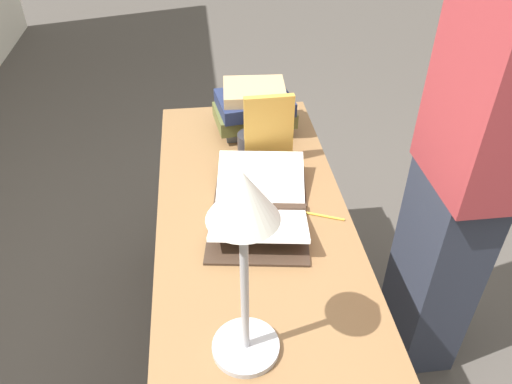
# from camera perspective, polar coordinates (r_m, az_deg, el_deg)

# --- Properties ---
(ground_plane) EXTENTS (12.00, 12.00, 0.00)m
(ground_plane) POSITION_cam_1_polar(r_m,az_deg,el_deg) (2.09, -0.21, -18.32)
(ground_plane) COLOR #47423D
(reading_desk) EXTENTS (1.44, 0.59, 0.74)m
(reading_desk) POSITION_cam_1_polar(r_m,az_deg,el_deg) (1.61, -0.26, -5.76)
(reading_desk) COLOR brown
(reading_desk) RESTS_ON ground_plane
(open_book) EXTENTS (0.52, 0.36, 0.08)m
(open_book) POSITION_cam_1_polar(r_m,az_deg,el_deg) (1.54, 0.46, -1.41)
(open_book) COLOR #38281E
(open_book) RESTS_ON reading_desk
(book_stack_tall) EXTENTS (0.24, 0.31, 0.19)m
(book_stack_tall) POSITION_cam_1_polar(r_m,az_deg,el_deg) (1.90, -0.20, 9.53)
(book_stack_tall) COLOR slate
(book_stack_tall) RESTS_ON reading_desk
(book_standing_upright) EXTENTS (0.03, 0.17, 0.26)m
(book_standing_upright) POSITION_cam_1_polar(r_m,az_deg,el_deg) (1.70, 1.47, 7.03)
(book_standing_upright) COLOR #BC8933
(book_standing_upright) RESTS_ON reading_desk
(reading_lamp) EXTENTS (0.16, 0.16, 0.50)m
(reading_lamp) POSITION_cam_1_polar(r_m,az_deg,el_deg) (0.93, -1.45, -4.29)
(reading_lamp) COLOR #ADADB2
(reading_lamp) RESTS_ON reading_desk
(coffee_mug) EXTENTS (0.09, 0.11, 0.10)m
(coffee_mug) POSITION_cam_1_polar(r_m,az_deg,el_deg) (1.76, -0.60, 5.26)
(coffee_mug) COLOR #28282D
(coffee_mug) RESTS_ON reading_desk
(pencil) EXTENTS (0.06, 0.14, 0.01)m
(pencil) POSITION_cam_1_polar(r_m,az_deg,el_deg) (1.54, 7.37, -2.66)
(pencil) COLOR gold
(pencil) RESTS_ON reading_desk
(person_reader) EXTENTS (0.36, 0.22, 1.69)m
(person_reader) POSITION_cam_1_polar(r_m,az_deg,el_deg) (1.66, 22.59, 1.90)
(person_reader) COLOR #2D3342
(person_reader) RESTS_ON ground_plane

